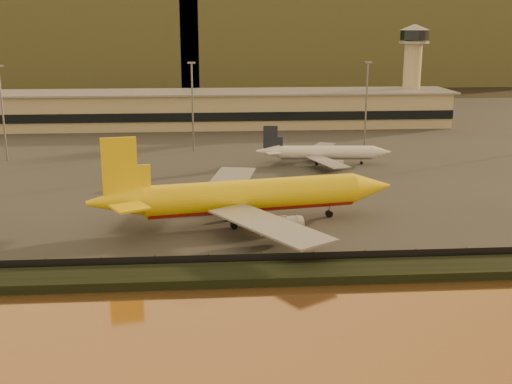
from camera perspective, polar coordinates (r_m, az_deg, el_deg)
ground at (r=110.59m, az=-1.13°, el=-4.35°), size 900.00×900.00×0.00m
embankment at (r=94.46m, az=-0.54°, el=-7.33°), size 320.00×7.00×1.40m
tarmac at (r=202.65m, az=-2.65°, el=4.51°), size 320.00×220.00×0.20m
perimeter_fence at (r=97.96m, az=-0.70°, el=-6.13°), size 300.00×0.05×2.20m
terminal_building at (r=231.98m, az=-6.52°, el=7.28°), size 202.00×25.00×12.60m
control_tower at (r=247.62m, az=13.75°, el=11.02°), size 11.20×11.20×35.50m
apron_light_masts at (r=181.67m, az=2.27°, el=8.29°), size 152.20×12.20×25.40m
distant_hills at (r=444.58m, az=-6.46°, el=14.10°), size 470.00×160.00×70.00m
dhl_cargo_jet at (r=117.88m, az=-0.81°, el=-0.42°), size 57.45×55.54×17.20m
white_narrowbody_jet at (r=169.38m, az=6.04°, el=3.48°), size 35.60×34.66×10.22m
gse_vehicle_yellow at (r=141.55m, az=-1.75°, el=0.42°), size 4.38×2.49×1.86m
gse_vehicle_white at (r=146.33m, az=-10.57°, el=0.67°), size 4.51×2.30×1.96m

